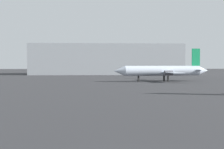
% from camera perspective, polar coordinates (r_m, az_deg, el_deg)
% --- Properties ---
extents(airplane_far_left, '(26.66, 17.31, 8.85)m').
position_cam_1_polar(airplane_far_left, '(87.62, 8.98, 0.66)').
color(airplane_far_left, '#B2BCCC').
rests_on(airplane_far_left, ground_plane).
extents(terminal_building, '(66.25, 27.37, 13.33)m').
position_cam_1_polar(terminal_building, '(149.23, -1.09, 2.62)').
color(terminal_building, '#999EA3').
rests_on(terminal_building, ground_plane).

